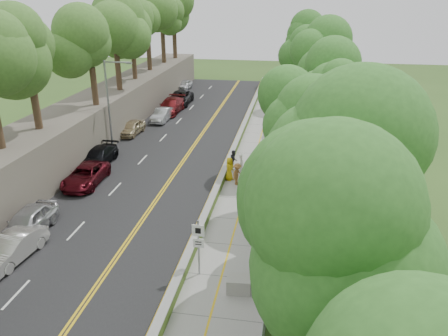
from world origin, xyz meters
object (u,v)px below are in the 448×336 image
Objects in this scene: car_2 at (86,176)px; painter_0 at (229,169)px; construction_barrel at (273,122)px; person_far at (275,116)px; concrete_block at (239,284)px; streetlight at (110,100)px; car_1 at (13,248)px; signpost at (198,242)px; car_0 at (28,222)px.

painter_0 is (10.38, 2.50, 0.22)m from car_2.
car_2 is 2.77× the size of painter_0.
person_far is (0.22, 1.23, 0.37)m from construction_barrel.
construction_barrel is 27.58m from concrete_block.
concrete_block is at bearing -149.38° from painter_0.
car_1 is at bearing -85.17° from streetlight.
streetlight is 4.96× the size of person_far.
concrete_block is (2.15, -0.98, -1.53)m from signpost.
signpost reaches higher than concrete_block.
car_2 is at bearing -83.67° from streetlight.
streetlight reaches higher than car_1.
car_1 reaches higher than construction_barrel.
streetlight is at bearing -144.79° from construction_barrel.
concrete_block is 0.27× the size of car_1.
streetlight is 7.04× the size of concrete_block.
streetlight reaches higher than concrete_block.
streetlight is 17.93m from person_far.
painter_0 is at bearing -99.20° from construction_barrel.
construction_barrel is (13.58, 9.58, -4.15)m from streetlight.
construction_barrel is 1.30m from person_far.
concrete_block is 0.23× the size of car_2.
streetlight is 2.58× the size of signpost.
streetlight reaches higher than construction_barrel.
signpost is 0.73× the size of car_1.
painter_0 is 16.03m from person_far.
signpost is at bearing -158.62° from painter_0.
concrete_block is at bearing 2.59° from car_1.
concrete_block is 28.81m from person_far.
streetlight reaches higher than car_2.
streetlight is 1.89× the size of car_1.
signpost is 0.62× the size of car_2.
signpost is 26.72m from construction_barrel.
streetlight is 4.45× the size of painter_0.
signpost is 27.94m from person_far.
car_2 is (-0.63, 9.80, -0.01)m from car_1.
construction_barrel is at bearing 63.26° from person_far.
construction_barrel is 21.32m from car_2.
concrete_block is at bearing -52.80° from streetlight.
car_1 is at bearing -178.31° from signpost.
signpost is 2.73× the size of concrete_block.
signpost is 10.13m from car_1.
construction_barrel is 0.19× the size of car_0.
car_1 reaches higher than car_2.
person_far is (13.80, 10.81, -3.78)m from streetlight.
streetlight is 22.99m from concrete_block.
car_2 is at bearing 38.23° from person_far.
signpost is 12.05m from painter_0.
car_1 is (0.72, -2.55, -0.10)m from car_0.
car_1 is at bearing -88.74° from car_2.
car_1 is 9.82m from car_2.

